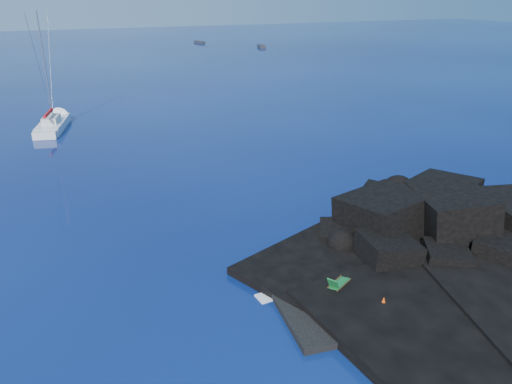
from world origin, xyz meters
TOP-DOWN VIEW (x-y plane):
  - ground at (0.00, 0.00)m, footprint 400.00×400.00m
  - headland at (13.00, 3.00)m, footprint 24.00×24.00m
  - beach at (4.50, 0.50)m, footprint 9.08×6.86m
  - surf_foam at (5.00, 5.00)m, footprint 10.00×8.00m
  - sailboat at (-8.73, 43.26)m, footprint 5.27×12.60m
  - deck_chair at (3.89, 1.53)m, footprint 1.68×1.36m
  - towel at (3.70, 1.08)m, footprint 2.04×0.99m
  - sunbather at (3.70, 1.08)m, footprint 1.77×0.46m
  - marker_cone at (5.06, -0.71)m, footprint 0.47×0.47m
  - distant_boat_a at (34.82, 130.03)m, footprint 2.33×4.65m
  - distant_boat_b at (47.07, 112.14)m, footprint 2.69×5.32m

SIDE VIEW (x-z plane):
  - ground at x=0.00m, z-range 0.00..0.00m
  - headland at x=13.00m, z-range -1.80..1.80m
  - beach at x=4.50m, z-range -0.35..0.35m
  - surf_foam at x=5.00m, z-range -0.03..0.03m
  - sailboat at x=-8.73m, z-range -6.46..6.46m
  - distant_boat_a at x=34.82m, z-range -0.30..0.30m
  - distant_boat_b at x=47.07m, z-range -0.34..0.34m
  - towel at x=3.70m, z-range 0.35..0.40m
  - sunbather at x=3.70m, z-range 0.40..0.64m
  - marker_cone at x=5.06m, z-range 0.35..0.93m
  - deck_chair at x=3.89m, z-range 0.35..1.42m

